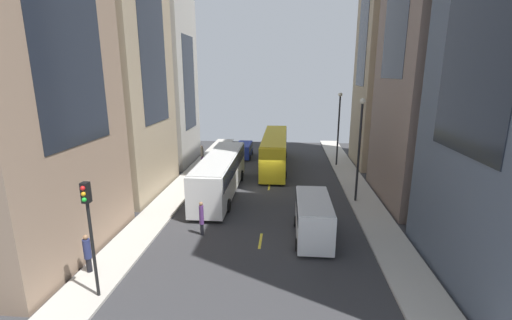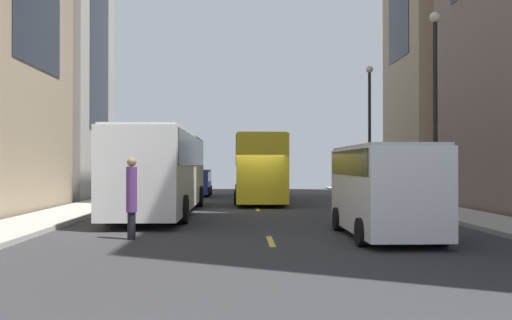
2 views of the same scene
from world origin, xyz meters
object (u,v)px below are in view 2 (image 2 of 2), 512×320
object	(u,v)px
delivery_van_white	(384,184)
car_blue_0	(196,180)
pedestrian_crossing_near	(132,195)
city_bus_white	(163,166)
pedestrian_crossing_mid	(119,178)
streetcar_yellow	(258,163)

from	to	relation	value
delivery_van_white	car_blue_0	distance (m)	21.94
pedestrian_crossing_near	delivery_van_white	bearing A→B (deg)	128.02
city_bus_white	delivery_van_white	distance (m)	10.51
pedestrian_crossing_near	pedestrian_crossing_mid	xyz separation A→B (m)	(-4.09, 17.03, 0.06)
car_blue_0	pedestrian_crossing_near	xyz separation A→B (m)	(-0.13, -21.00, 0.20)
streetcar_yellow	pedestrian_crossing_mid	size ratio (longest dim) A/B	6.61
pedestrian_crossing_mid	pedestrian_crossing_near	bearing A→B (deg)	135.27
city_bus_white	streetcar_yellow	world-z (taller)	streetcar_yellow
pedestrian_crossing_mid	city_bus_white	bearing A→B (deg)	144.37
car_blue_0	pedestrian_crossing_near	distance (m)	21.00
pedestrian_crossing_mid	car_blue_0	bearing A→B (deg)	-104.95
streetcar_yellow	pedestrian_crossing_mid	world-z (taller)	streetcar_yellow
delivery_van_white	pedestrian_crossing_mid	world-z (taller)	delivery_van_white
streetcar_yellow	city_bus_white	bearing A→B (deg)	-114.93
pedestrian_crossing_near	streetcar_yellow	bearing A→B (deg)	-156.80
city_bus_white	pedestrian_crossing_mid	xyz separation A→B (m)	(-3.85, 9.26, -0.73)
delivery_van_white	pedestrian_crossing_near	bearing A→B (deg)	-178.56
delivery_van_white	city_bus_white	bearing A→B (deg)	133.65
city_bus_white	delivery_van_white	xyz separation A→B (m)	(7.25, -7.59, -0.50)
delivery_van_white	pedestrian_crossing_mid	bearing A→B (deg)	123.37
streetcar_yellow	delivery_van_white	size ratio (longest dim) A/B	2.59
pedestrian_crossing_near	pedestrian_crossing_mid	distance (m)	17.51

